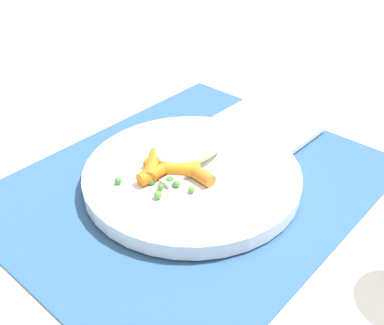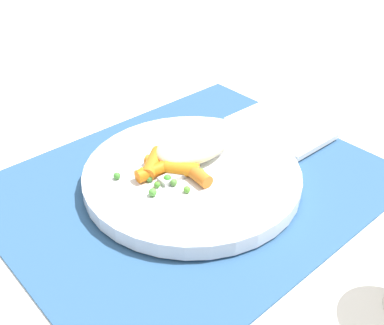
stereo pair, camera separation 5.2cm
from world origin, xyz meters
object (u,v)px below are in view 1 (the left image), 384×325
at_px(napkin, 268,123).
at_px(carrot_portion, 169,169).
at_px(rice_mound, 190,145).
at_px(fork, 207,158).
at_px(plate, 192,175).

bearing_deg(napkin, carrot_portion, -1.49).
distance_m(rice_mound, fork, 0.03).
height_order(plate, fork, fork).
bearing_deg(plate, fork, 177.64).
bearing_deg(plate, rice_mound, -133.85).
xyz_separation_m(carrot_portion, fork, (-0.05, 0.01, -0.01)).
bearing_deg(rice_mound, napkin, 174.15).
height_order(fork, napkin, fork).
distance_m(plate, fork, 0.03).
xyz_separation_m(rice_mound, carrot_portion, (0.05, 0.01, -0.01)).
distance_m(plate, napkin, 0.18).
bearing_deg(plate, napkin, -177.53).
xyz_separation_m(carrot_portion, napkin, (-0.21, 0.01, -0.02)).
bearing_deg(fork, carrot_portion, -14.87).
bearing_deg(napkin, plate, 2.47).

